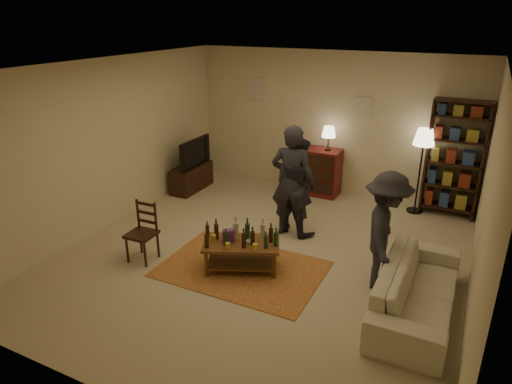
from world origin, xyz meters
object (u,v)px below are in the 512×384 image
Objects in this scene: floor_lamp at (424,143)px; person_left at (292,182)px; tv_stand at (191,171)px; person_by_sofa at (385,232)px; coffee_table at (241,244)px; dresser at (314,170)px; dining_chair at (143,230)px; sofa at (417,290)px; person_right at (296,185)px; bookshelf at (454,158)px.

person_left is at bearing -132.68° from floor_lamp.
person_by_sofa reaches higher than tv_stand.
person_left is 1.15× the size of person_by_sofa.
tv_stand is 2.75m from person_left.
person_by_sofa is (-0.04, -2.66, -0.49)m from floor_lamp.
floor_lamp is at bearing 59.29° from coffee_table.
floor_lamp is at bearing -1.87° from dresser.
dining_chair reaches higher than coffee_table.
person_by_sofa is (4.14, -1.81, 0.40)m from tv_stand.
dresser is (1.31, 3.52, 0.02)m from dining_chair.
dining_chair is 0.83× the size of tv_stand.
tv_stand is at bearing -168.53° from floor_lamp.
person_by_sofa reaches higher than dresser.
sofa is (2.31, 0.07, -0.08)m from coffee_table.
dining_chair is 0.56× the size of person_by_sofa.
person_left reaches higher than coffee_table.
dresser is 0.86× the size of person_right.
bookshelf is (4.69, 0.98, 0.65)m from tv_stand.
floor_lamp is at bearing 11.47° from tv_stand.
tv_stand is 0.70× the size of floor_lamp.
person_by_sofa is at bearing 11.74° from dining_chair.
coffee_table is at bearing 11.52° from dining_chair.
bookshelf reaches higher than floor_lamp.
dining_chair is 0.42× the size of sofa.
person_by_sofa is at bearing 143.86° from person_left.
bookshelf is 2.86m from person_by_sofa.
bookshelf is at bearing -146.32° from person_left.
person_right reaches higher than floor_lamp.
person_left is 0.18m from person_right.
dresser is 2.50m from bookshelf.
floor_lamp reaches higher than tv_stand.
person_by_sofa reaches higher than dining_chair.
bookshelf is (3.75, 3.59, 0.58)m from dining_chair.
tv_stand is at bearing 107.63° from dining_chair.
person_left is at bearing 81.70° from coffee_table.
dresser is 3.33m from person_by_sofa.
person_right reaches higher than tv_stand.
person_right is at bearing -107.85° from person_left.
person_right is at bearing -17.65° from tv_stand.
person_left reaches higher than sofa.
person_right reaches higher than person_by_sofa.
bookshelf reaches higher than person_left.
person_by_sofa is (1.89, -2.73, 0.30)m from dresser.
coffee_table is 0.65× the size of person_left.
floor_lamp reaches higher than sofa.
tv_stand is at bearing -28.70° from person_left.
sofa is (-0.05, -3.18, -0.73)m from bookshelf.
dresser is 1.93m from person_left.
floor_lamp is 0.73× the size of sofa.
dining_chair is 2.34m from person_left.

